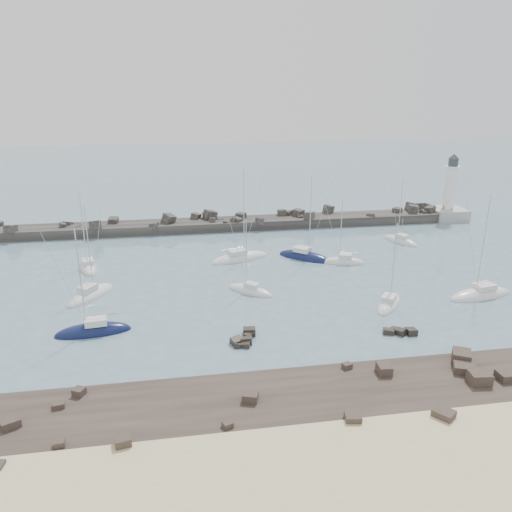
% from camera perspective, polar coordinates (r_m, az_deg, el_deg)
% --- Properties ---
extents(ground, '(400.00, 400.00, 0.00)m').
position_cam_1_polar(ground, '(65.45, 0.94, -5.65)').
color(ground, slate).
rests_on(ground, ground).
extents(sand_strip, '(140.00, 14.00, 1.00)m').
position_cam_1_polar(sand_strip, '(39.46, 10.13, -24.89)').
color(sand_strip, beige).
rests_on(sand_strip, ground).
extents(rock_shelf, '(140.00, 12.00, 1.91)m').
position_cam_1_polar(rock_shelf, '(46.84, 6.29, -16.62)').
color(rock_shelf, '#2D241F').
rests_on(rock_shelf, ground).
extents(rock_cluster_near, '(3.32, 4.22, 1.39)m').
position_cam_1_polar(rock_cluster_near, '(56.89, -1.26, -9.40)').
color(rock_cluster_near, black).
rests_on(rock_cluster_near, ground).
extents(rock_cluster_far, '(3.93, 2.45, 1.07)m').
position_cam_1_polar(rock_cluster_far, '(60.64, 16.20, -8.30)').
color(rock_cluster_far, black).
rests_on(rock_cluster_far, ground).
extents(breakwater, '(115.00, 7.73, 5.22)m').
position_cam_1_polar(breakwater, '(100.34, -6.87, 3.18)').
color(breakwater, '#2C2A27').
rests_on(breakwater, ground).
extents(lighthouse, '(7.00, 7.00, 14.60)m').
position_cam_1_polar(lighthouse, '(115.10, 21.09, 5.49)').
color(lighthouse, '#A0A09B').
rests_on(lighthouse, ground).
extents(sailboat_1, '(4.50, 8.47, 12.82)m').
position_cam_1_polar(sailboat_1, '(82.80, -18.63, -1.23)').
color(sailboat_1, white).
rests_on(sailboat_1, ground).
extents(sailboat_2, '(8.82, 3.54, 13.78)m').
position_cam_1_polar(sailboat_2, '(61.39, -18.09, -8.23)').
color(sailboat_2, '#0E163E').
rests_on(sailboat_2, ground).
extents(sailboat_3, '(6.82, 8.55, 13.56)m').
position_cam_1_polar(sailboat_3, '(71.61, -18.39, -4.32)').
color(sailboat_3, white).
rests_on(sailboat_3, ground).
extents(sailboat_4, '(10.71, 6.43, 16.04)m').
position_cam_1_polar(sailboat_4, '(82.45, -1.87, -0.30)').
color(sailboat_4, white).
rests_on(sailboat_4, ground).
extents(sailboat_5, '(6.81, 6.34, 11.33)m').
position_cam_1_polar(sailboat_5, '(69.48, -0.67, -4.04)').
color(sailboat_5, white).
rests_on(sailboat_5, ground).
extents(sailboat_6, '(6.44, 7.33, 11.92)m').
position_cam_1_polar(sailboat_6, '(67.63, 14.94, -5.37)').
color(sailboat_6, white).
rests_on(sailboat_6, ground).
extents(sailboat_7, '(9.04, 8.30, 14.93)m').
position_cam_1_polar(sailboat_7, '(83.33, 5.57, -0.16)').
color(sailboat_7, '#0E163E').
rests_on(sailboat_7, ground).
extents(sailboat_8, '(7.36, 3.90, 11.32)m').
position_cam_1_polar(sailboat_8, '(81.89, 9.89, -0.71)').
color(sailboat_8, white).
rests_on(sailboat_8, ground).
extents(sailboat_9, '(5.41, 7.97, 12.23)m').
position_cam_1_polar(sailboat_9, '(95.45, 16.14, 1.63)').
color(sailboat_9, white).
rests_on(sailboat_9, ground).
extents(sailboat_10, '(10.09, 4.68, 15.27)m').
position_cam_1_polar(sailboat_10, '(74.63, 24.23, -4.12)').
color(sailboat_10, white).
rests_on(sailboat_10, ground).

